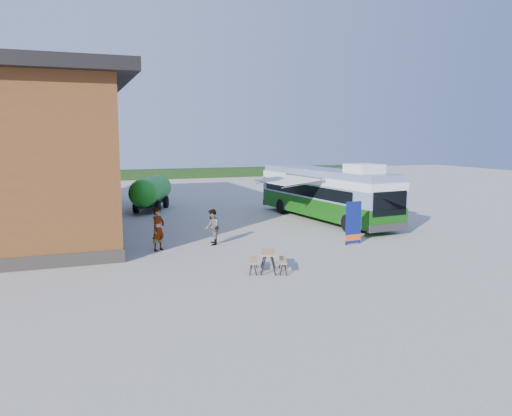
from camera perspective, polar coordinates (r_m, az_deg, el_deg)
name	(u,v)px	position (r m, az deg, el deg)	size (l,w,h in m)	color
ground	(282,249)	(21.14, 3.00, -4.70)	(100.00, 100.00, 0.00)	#BCB7AD
barn	(24,158)	(29.04, -24.97, 5.21)	(9.60, 21.20, 7.50)	brown
hedge	(218,173)	(59.33, -4.41, 4.06)	(40.00, 3.00, 1.00)	#264419
bus	(325,192)	(28.39, 7.94, 1.80)	(3.43, 11.08, 3.35)	#196611
awning	(290,178)	(27.28, 3.90, 3.39)	(2.65, 3.87, 0.48)	white
banner	(353,227)	(22.28, 11.05, -2.13)	(0.83, 0.24, 1.91)	navy
picnic_table	(268,257)	(17.49, 1.41, -5.60)	(1.59, 1.51, 0.72)	tan
person_a	(158,229)	(21.05, -11.11, -2.39)	(0.66, 0.43, 1.81)	#999999
person_b	(212,227)	(21.87, -5.03, -2.19)	(0.76, 0.59, 1.57)	#999999
slurry_tanker	(151,191)	(32.73, -11.90, 1.93)	(3.24, 5.54, 2.18)	#1D981B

